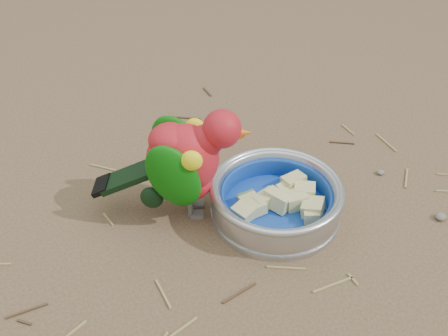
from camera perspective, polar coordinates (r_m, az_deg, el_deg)
ground at (r=0.78m, az=1.35°, el=-8.37°), size 60.00×60.00×0.00m
food_bowl at (r=0.82m, az=5.85°, el=-4.85°), size 0.21×0.21×0.02m
bowl_wall at (r=0.80m, az=5.98°, el=-3.26°), size 0.21×0.21×0.04m
fruit_wedges at (r=0.80m, az=5.95°, el=-3.64°), size 0.13×0.13×0.03m
lory_parrot at (r=0.77m, az=-4.38°, el=0.14°), size 0.24×0.22×0.18m
ground_debris at (r=0.77m, az=-1.86°, el=-8.68°), size 0.90×0.80×0.01m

